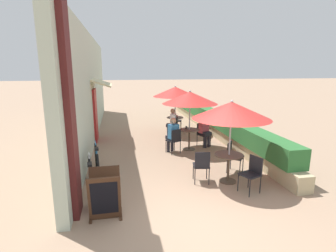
% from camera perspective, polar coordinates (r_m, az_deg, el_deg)
% --- Properties ---
extents(ground_plane, '(120.00, 120.00, 0.00)m').
position_cam_1_polar(ground_plane, '(5.58, 6.49, -19.10)').
color(ground_plane, '#9E7F66').
extents(cafe_facade_wall, '(0.98, 13.90, 4.20)m').
position_cam_1_polar(cafe_facade_wall, '(11.41, -16.37, 7.90)').
color(cafe_facade_wall, '#B2C1AD').
rests_on(cafe_facade_wall, ground_plane).
extents(planter_hedge, '(0.60, 12.90, 1.01)m').
position_cam_1_polar(planter_hedge, '(12.36, 9.33, 1.29)').
color(planter_hedge, tan).
rests_on(planter_hedge, ground_plane).
extents(patio_table_near, '(0.74, 0.74, 0.75)m').
position_cam_1_polar(patio_table_near, '(7.01, 13.06, -7.73)').
color(patio_table_near, brown).
rests_on(patio_table_near, ground_plane).
extents(patio_umbrella_near, '(1.96, 1.96, 2.15)m').
position_cam_1_polar(patio_umbrella_near, '(6.67, 13.64, 3.34)').
color(patio_umbrella_near, '#B7B7BC').
rests_on(patio_umbrella_near, ground_plane).
extents(cafe_chair_near_left, '(0.46, 0.46, 0.87)m').
position_cam_1_polar(cafe_chair_near_left, '(6.81, 7.35, -8.23)').
color(cafe_chair_near_left, black).
rests_on(cafe_chair_near_left, ground_plane).
extents(cafe_chair_near_right, '(0.51, 0.51, 0.87)m').
position_cam_1_polar(cafe_chair_near_right, '(6.62, 17.86, -9.38)').
color(cafe_chair_near_right, black).
rests_on(cafe_chair_near_right, ground_plane).
extents(cafe_chair_near_back, '(0.56, 0.56, 0.87)m').
position_cam_1_polar(cafe_chair_near_back, '(7.68, 13.97, -6.06)').
color(cafe_chair_near_back, black).
rests_on(cafe_chair_near_back, ground_plane).
extents(patio_table_mid, '(0.74, 0.74, 0.75)m').
position_cam_1_polar(patio_table_mid, '(9.50, 4.64, -2.04)').
color(patio_table_mid, brown).
rests_on(patio_table_mid, ground_plane).
extents(patio_umbrella_mid, '(1.96, 1.96, 2.15)m').
position_cam_1_polar(patio_umbrella_mid, '(9.25, 4.79, 6.15)').
color(patio_umbrella_mid, '#B7B7BC').
rests_on(patio_umbrella_mid, ground_plane).
extents(cafe_chair_mid_left, '(0.52, 0.52, 0.87)m').
position_cam_1_polar(cafe_chair_mid_left, '(10.01, 7.55, -1.44)').
color(cafe_chair_mid_left, black).
rests_on(cafe_chair_mid_left, ground_plane).
extents(seated_patron_mid_left, '(0.45, 0.49, 1.25)m').
position_cam_1_polar(seated_patron_mid_left, '(9.89, 8.01, -0.61)').
color(seated_patron_mid_left, '#23232D').
rests_on(seated_patron_mid_left, ground_plane).
extents(cafe_chair_mid_right, '(0.52, 0.52, 0.87)m').
position_cam_1_polar(cafe_chair_mid_right, '(9.04, 1.41, -2.86)').
color(cafe_chair_mid_right, black).
rests_on(cafe_chair_mid_right, ground_plane).
extents(seated_patron_mid_right, '(0.45, 0.49, 1.25)m').
position_cam_1_polar(seated_patron_mid_right, '(9.08, 1.01, -1.67)').
color(seated_patron_mid_right, '#23232D').
rests_on(seated_patron_mid_right, ground_plane).
extents(coffee_cup_mid, '(0.07, 0.07, 0.09)m').
position_cam_1_polar(coffee_cup_mid, '(9.58, 4.02, -0.30)').
color(coffee_cup_mid, '#232328').
rests_on(coffee_cup_mid, patio_table_mid).
extents(patio_table_far, '(0.74, 0.74, 0.75)m').
position_cam_1_polar(patio_table_far, '(11.79, 1.54, 0.87)').
color(patio_table_far, brown).
rests_on(patio_table_far, ground_plane).
extents(patio_umbrella_far, '(1.96, 1.96, 2.15)m').
position_cam_1_polar(patio_umbrella_far, '(11.59, 1.58, 7.49)').
color(patio_umbrella_far, '#B7B7BC').
rests_on(patio_umbrella_far, ground_plane).
extents(cafe_chair_far_left, '(0.51, 0.51, 0.87)m').
position_cam_1_polar(cafe_chair_far_left, '(11.10, 1.43, 0.06)').
color(cafe_chair_far_left, black).
rests_on(cafe_chair_far_left, ground_plane).
extents(seated_patron_far_left, '(0.49, 0.44, 1.25)m').
position_cam_1_polar(seated_patron_far_left, '(11.08, 0.86, 0.94)').
color(seated_patron_far_left, '#23232D').
rests_on(seated_patron_far_left, ground_plane).
extents(cafe_chair_far_right, '(0.51, 0.51, 0.87)m').
position_cam_1_polar(cafe_chair_far_right, '(12.49, 1.64, 1.48)').
color(cafe_chair_far_right, black).
rests_on(cafe_chair_far_right, ground_plane).
extents(coffee_cup_far, '(0.07, 0.07, 0.09)m').
position_cam_1_polar(coffee_cup_far, '(11.79, 1.95, 2.17)').
color(coffee_cup_far, '#B73D3D').
rests_on(coffee_cup_far, patio_table_far).
extents(bicycle_leaning, '(0.28, 1.80, 0.81)m').
position_cam_1_polar(bicycle_leaning, '(6.66, -16.53, -10.49)').
color(bicycle_leaning, black).
rests_on(bicycle_leaning, ground_plane).
extents(bicycle_second, '(0.28, 1.83, 0.84)m').
position_cam_1_polar(bicycle_second, '(7.65, -15.21, -7.26)').
color(bicycle_second, black).
rests_on(bicycle_second, ground_plane).
extents(menu_board, '(0.65, 0.64, 0.95)m').
position_cam_1_polar(menu_board, '(5.51, -13.58, -14.26)').
color(menu_board, '#422819').
rests_on(menu_board, ground_plane).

